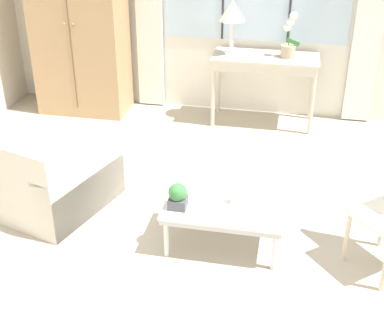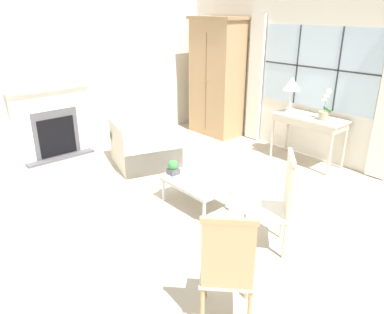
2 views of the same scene
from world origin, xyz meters
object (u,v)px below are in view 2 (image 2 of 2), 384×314
object	(u,v)px
potted_orchid	(325,108)
armchair_upholstered	(143,150)
accent_chair_wooden	(227,265)
armoire	(217,77)
console_table	(309,122)
fireplace	(52,118)
side_chair_wooden	(279,199)
pillar_candle	(201,177)
potted_plant_small	(173,167)
coffee_table	(196,183)
table_lamp	(292,85)

from	to	relation	value
potted_orchid	armchair_upholstered	xyz separation A→B (m)	(-1.98, -2.16, -0.75)
accent_chair_wooden	armchair_upholstered	bearing A→B (deg)	156.57
armoire	console_table	world-z (taller)	armoire
armchair_upholstered	armoire	bearing A→B (deg)	101.62
fireplace	side_chair_wooden	distance (m)	4.31
fireplace	accent_chair_wooden	distance (m)	4.67
pillar_candle	console_table	bearing A→B (deg)	89.24
accent_chair_wooden	pillar_candle	bearing A→B (deg)	143.39
console_table	armchair_upholstered	size ratio (longest dim) A/B	0.97
armoire	potted_plant_small	world-z (taller)	armoire
armoire	coffee_table	size ratio (longest dim) A/B	2.53
fireplace	accent_chair_wooden	size ratio (longest dim) A/B	1.95
fireplace	table_lamp	size ratio (longest dim) A/B	3.45
coffee_table	potted_plant_small	size ratio (longest dim) A/B	4.52
console_table	pillar_candle	size ratio (longest dim) A/B	9.61
potted_orchid	armoire	bearing A→B (deg)	-179.28
armoire	side_chair_wooden	bearing A→B (deg)	-35.32
side_chair_wooden	potted_plant_small	bearing A→B (deg)	-175.23
side_chair_wooden	armoire	bearing A→B (deg)	144.68
coffee_table	side_chair_wooden	bearing A→B (deg)	1.08
armchair_upholstered	side_chair_wooden	bearing A→B (deg)	-4.89
coffee_table	accent_chair_wooden	bearing A→B (deg)	-34.80
table_lamp	accent_chair_wooden	world-z (taller)	table_lamp
coffee_table	armchair_upholstered	bearing A→B (deg)	170.52
table_lamp	accent_chair_wooden	xyz separation A→B (m)	(1.97, -3.57, -0.69)
potted_orchid	accent_chair_wooden	world-z (taller)	potted_orchid
potted_orchid	fireplace	bearing A→B (deg)	-136.77
console_table	potted_orchid	bearing A→B (deg)	2.48
fireplace	console_table	bearing A→B (deg)	45.29
potted_orchid	pillar_candle	bearing A→B (deg)	-96.47
console_table	armoire	bearing A→B (deg)	-179.47
accent_chair_wooden	potted_plant_small	world-z (taller)	accent_chair_wooden
table_lamp	armchair_upholstered	world-z (taller)	table_lamp
armoire	pillar_candle	bearing A→B (deg)	-47.88
fireplace	potted_plant_small	distance (m)	2.70
fireplace	coffee_table	bearing A→B (deg)	12.83
armchair_upholstered	potted_plant_small	bearing A→B (deg)	-16.55
armchair_upholstered	accent_chair_wooden	world-z (taller)	accent_chair_wooden
console_table	potted_plant_small	size ratio (longest dim) A/B	5.84
side_chair_wooden	accent_chair_wooden	size ratio (longest dim) A/B	1.04
table_lamp	coffee_table	xyz separation A→B (m)	(0.29, -2.41, -0.95)
accent_chair_wooden	coffee_table	size ratio (longest dim) A/B	1.16
table_lamp	side_chair_wooden	bearing A→B (deg)	-56.56
coffee_table	pillar_candle	size ratio (longest dim) A/B	7.44
fireplace	accent_chair_wooden	bearing A→B (deg)	-5.96
potted_plant_small	side_chair_wooden	bearing A→B (deg)	4.77
console_table	potted_plant_small	xyz separation A→B (m)	(-0.44, -2.54, -0.24)
potted_orchid	side_chair_wooden	world-z (taller)	potted_orchid
accent_chair_wooden	potted_plant_small	xyz separation A→B (m)	(-2.02, 1.05, -0.11)
armoire	armchair_upholstered	bearing A→B (deg)	-78.38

